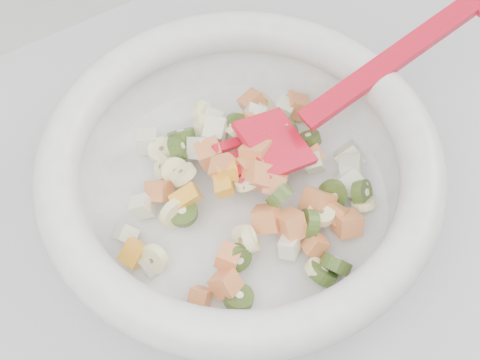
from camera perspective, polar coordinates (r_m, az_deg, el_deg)
counter at (r=1.06m, az=-3.09°, el=-14.66°), size 2.00×0.60×0.90m
mixing_bowl at (r=0.60m, az=0.09°, el=0.46°), size 0.46×0.36×0.13m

